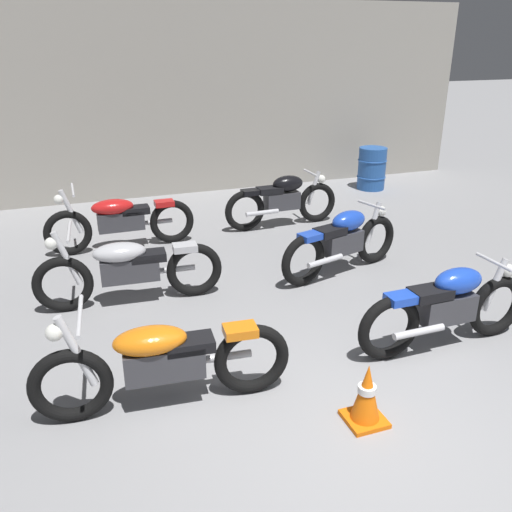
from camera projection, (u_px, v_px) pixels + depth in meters
name	position (u px, v px, depth m)	size (l,w,h in m)	color
ground_plane	(374.00, 445.00, 4.17)	(60.00, 60.00, 0.00)	gray
back_wall	(166.00, 101.00, 10.20)	(12.70, 0.24, 3.60)	#9E998E
motorcycle_left_row_0	(162.00, 360.00, 4.45)	(2.17, 0.68, 0.97)	black
motorcycle_left_row_1	(129.00, 268.00, 6.23)	(2.17, 0.68, 0.97)	black
motorcycle_left_row_2	(120.00, 220.00, 7.86)	(2.17, 0.68, 0.97)	black
motorcycle_right_row_0	(447.00, 306.00, 5.34)	(1.97, 0.48, 0.88)	black
motorcycle_right_row_1	(342.00, 241.00, 7.04)	(1.93, 0.71, 0.88)	black
motorcycle_right_row_2	(283.00, 199.00, 8.82)	(1.97, 0.48, 0.88)	black
oil_drum	(372.00, 168.00, 11.03)	(0.59, 0.59, 0.85)	#23519E
traffic_cone	(367.00, 395.00, 4.33)	(0.32, 0.32, 0.54)	orange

